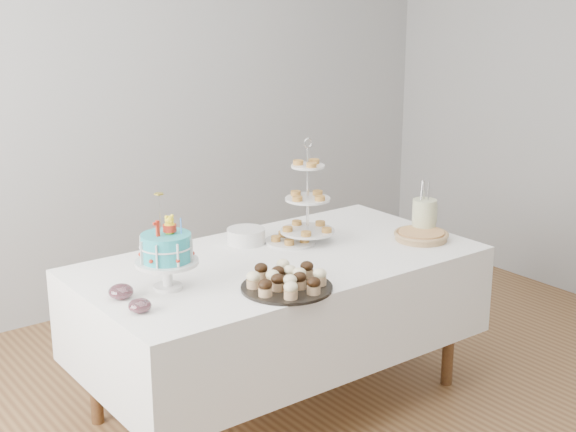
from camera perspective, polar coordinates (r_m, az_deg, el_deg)
floor at (r=3.96m, az=2.10°, el=-14.76°), size 5.00×5.00×0.00m
walls at (r=3.47m, az=2.33°, el=4.80°), size 5.04×4.04×2.70m
table at (r=3.93m, az=-0.58°, el=-6.14°), size 1.92×1.02×0.77m
birthday_cake at (r=3.47m, az=-8.60°, el=-3.36°), size 0.27×0.27×0.42m
cupcake_tray at (r=3.45m, az=-0.09°, el=-4.52°), size 0.40×0.40×0.09m
pie at (r=4.17m, az=9.45°, el=-1.35°), size 0.28×0.28×0.04m
tiered_stand at (r=4.02m, az=1.41°, el=1.18°), size 0.28×0.28×0.54m
plate_stack at (r=4.06m, az=-3.00°, el=-1.43°), size 0.19×0.19×0.08m
pastry_plate at (r=4.07m, az=0.19°, el=-1.67°), size 0.26×0.26×0.04m
jam_bowl_a at (r=3.27m, az=-10.49°, el=-6.30°), size 0.09×0.09×0.06m
jam_bowl_b at (r=3.42m, az=-11.79°, el=-5.29°), size 0.10×0.10×0.06m
utensil_pitcher at (r=4.25m, az=9.67°, el=0.05°), size 0.13×0.13×0.28m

